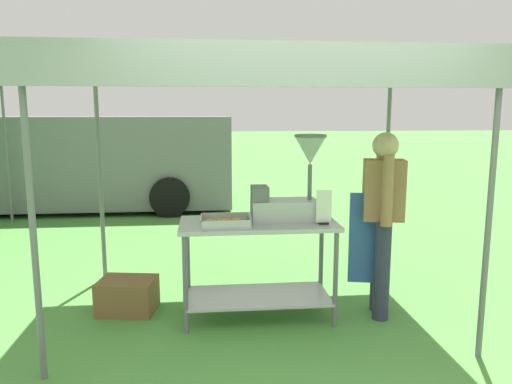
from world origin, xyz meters
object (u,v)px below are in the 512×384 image
at_px(donut_tray, 226,222).
at_px(supply_crate, 128,296).
at_px(van_grey, 79,161).
at_px(stall_canopy, 257,68).
at_px(donut_cart, 258,250).
at_px(vendor, 382,215).
at_px(donut_fryer, 291,188).
at_px(menu_sign, 324,209).

xyz_separation_m(donut_tray, supply_crate, (-0.88, 0.33, -0.73)).
bearing_deg(van_grey, stall_canopy, -61.34).
height_order(donut_cart, vendor, vendor).
bearing_deg(donut_fryer, donut_tray, -167.57).
relative_size(donut_cart, donut_fryer, 1.81).
bearing_deg(vendor, donut_fryer, 174.58).
bearing_deg(van_grey, donut_cart, -61.79).
distance_m(donut_cart, donut_fryer, 0.60).
xyz_separation_m(menu_sign, van_grey, (-3.33, 5.36, -0.10)).
relative_size(stall_canopy, menu_sign, 11.45).
distance_m(vendor, supply_crate, 2.36).
bearing_deg(stall_canopy, vendor, -7.51).
xyz_separation_m(vendor, supply_crate, (-2.22, 0.27, -0.75)).
distance_m(donut_cart, vendor, 1.11).
relative_size(donut_tray, supply_crate, 0.76).
relative_size(donut_cart, supply_crate, 2.44).
bearing_deg(stall_canopy, menu_sign, -24.72).
xyz_separation_m(stall_canopy, vendor, (1.07, -0.14, -1.23)).
xyz_separation_m(donut_cart, supply_crate, (-1.16, 0.23, -0.46)).
distance_m(stall_canopy, supply_crate, 2.30).
distance_m(donut_tray, menu_sign, 0.82).
bearing_deg(donut_cart, stall_canopy, 90.00).
distance_m(menu_sign, vendor, 0.55).
relative_size(stall_canopy, donut_fryer, 4.47).
bearing_deg(van_grey, supply_crate, -71.79).
distance_m(vendor, van_grey, 6.52).
relative_size(stall_canopy, van_grey, 0.59).
bearing_deg(donut_fryer, menu_sign, -36.08).
height_order(stall_canopy, vendor, stall_canopy).
bearing_deg(donut_fryer, vendor, -5.42).
relative_size(donut_cart, menu_sign, 4.63).
distance_m(donut_tray, van_grey, 5.87).
height_order(menu_sign, vendor, vendor).
bearing_deg(donut_cart, menu_sign, -15.40).
xyz_separation_m(stall_canopy, menu_sign, (0.53, -0.24, -1.15)).
relative_size(menu_sign, van_grey, 0.05).
relative_size(stall_canopy, vendor, 2.04).
height_order(donut_tray, van_grey, van_grey).
xyz_separation_m(donut_tray, donut_fryer, (0.57, 0.13, 0.26)).
bearing_deg(donut_fryer, donut_cart, -173.74).
bearing_deg(menu_sign, vendor, 10.93).
bearing_deg(menu_sign, donut_cart, 164.60).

